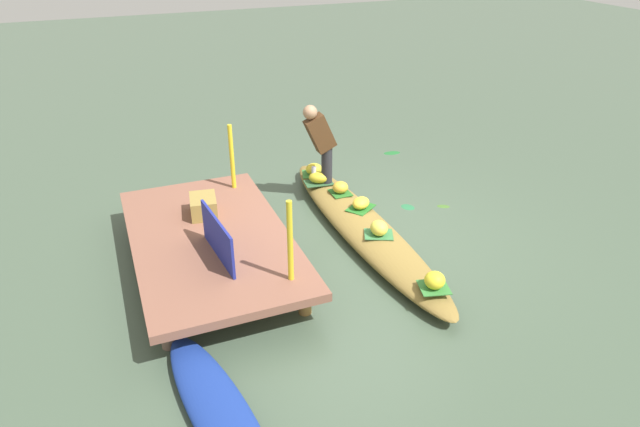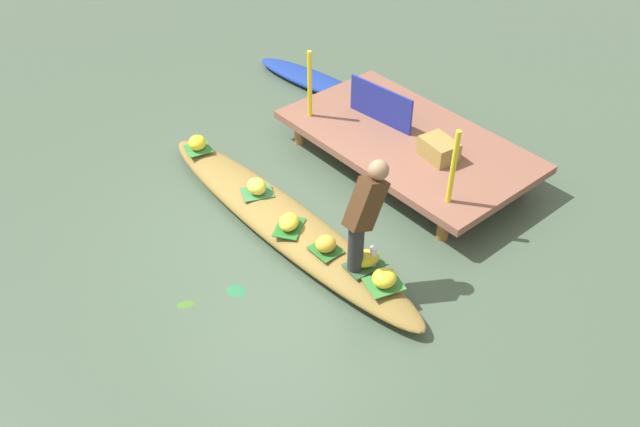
{
  "view_description": "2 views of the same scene",
  "coord_description": "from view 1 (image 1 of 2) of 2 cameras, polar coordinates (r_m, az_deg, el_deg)",
  "views": [
    {
      "loc": [
        -5.85,
        2.95,
        3.8
      ],
      "look_at": [
        0.06,
        0.58,
        0.4
      ],
      "focal_mm": 31.69,
      "sensor_mm": 36.0,
      "label": 1
    },
    {
      "loc": [
        4.66,
        -3.39,
        4.96
      ],
      "look_at": [
        0.48,
        0.15,
        0.45
      ],
      "focal_mm": 37.09,
      "sensor_mm": 36.0,
      "label": 2
    }
  ],
  "objects": [
    {
      "name": "banana_bunch_3",
      "position": [
        8.06,
        2.07,
        2.66
      ],
      "size": [
        0.24,
        0.25,
        0.17
      ],
      "primitive_type": "ellipsoid",
      "rotation": [
        0.0,
        0.0,
        4.59
      ],
      "color": "gold",
      "rests_on": "vendor_boat"
    },
    {
      "name": "banana_bunch_0",
      "position": [
        8.65,
        -0.62,
        4.52
      ],
      "size": [
        0.25,
        0.26,
        0.17
      ],
      "primitive_type": "ellipsoid",
      "rotation": [
        0.0,
        0.0,
        1.6
      ],
      "color": "yellow",
      "rests_on": "vendor_boat"
    },
    {
      "name": "banana_bunch_1",
      "position": [
        7.03,
        5.95,
        -1.47
      ],
      "size": [
        0.28,
        0.25,
        0.18
      ],
      "primitive_type": "ellipsoid",
      "rotation": [
        0.0,
        0.0,
        2.99
      ],
      "color": "yellow",
      "rests_on": "vendor_boat"
    },
    {
      "name": "drifting_plant_0",
      "position": [
        8.34,
        8.86,
        0.66
      ],
      "size": [
        0.26,
        0.24,
        0.01
      ],
      "primitive_type": "ellipsoid",
      "rotation": [
        0.0,
        0.0,
        0.35
      ],
      "color": "#296F43",
      "rests_on": "ground"
    },
    {
      "name": "leaf_mat_4",
      "position": [
        6.22,
        11.43,
        -7.31
      ],
      "size": [
        0.37,
        0.38,
        0.01
      ],
      "primitive_type": "cube",
      "rotation": [
        0.0,
        0.0,
        1.32
      ],
      "color": "#367B36",
      "rests_on": "vendor_boat"
    },
    {
      "name": "leaf_mat_5",
      "position": [
        8.4,
        -0.14,
        3.14
      ],
      "size": [
        0.31,
        0.44,
        0.01
      ],
      "primitive_type": "cube",
      "rotation": [
        0.0,
        0.0,
        1.46
      ],
      "color": "#2E5532",
      "rests_on": "vendor_boat"
    },
    {
      "name": "moored_boat",
      "position": [
        5.11,
        -10.08,
        -19.22
      ],
      "size": [
        2.27,
        0.82,
        0.17
      ],
      "primitive_type": "ellipsoid",
      "rotation": [
        0.0,
        0.0,
        0.16
      ],
      "color": "navy",
      "rests_on": "ground"
    },
    {
      "name": "water_bottle",
      "position": [
        8.37,
        -0.62,
        3.95
      ],
      "size": [
        0.07,
        0.07,
        0.25
      ],
      "primitive_type": "cylinder",
      "color": "silver",
      "rests_on": "vendor_boat"
    },
    {
      "name": "leaf_mat_3",
      "position": [
        8.09,
        2.06,
        2.12
      ],
      "size": [
        0.32,
        0.28,
        0.01
      ],
      "primitive_type": "cube",
      "rotation": [
        0.0,
        0.0,
        3.13
      ],
      "color": "#2A6825",
      "rests_on": "vendor_boat"
    },
    {
      "name": "banana_bunch_2",
      "position": [
        7.65,
        4.15,
        1.07
      ],
      "size": [
        0.33,
        0.35,
        0.15
      ],
      "primitive_type": "ellipsoid",
      "rotation": [
        0.0,
        0.0,
        5.36
      ],
      "color": "yellow",
      "rests_on": "vendor_boat"
    },
    {
      "name": "drifting_plant_2",
      "position": [
        10.23,
        7.28,
        6.1
      ],
      "size": [
        0.19,
        0.32,
        0.01
      ],
      "primitive_type": "ellipsoid",
      "rotation": [
        0.0,
        0.0,
        1.49
      ],
      "color": "#226A2F",
      "rests_on": "ground"
    },
    {
      "name": "canal_water",
      "position": [
        7.57,
        4.21,
        -2.11
      ],
      "size": [
        40.0,
        40.0,
        0.0
      ],
      "primitive_type": "plane",
      "color": "#445744",
      "rests_on": "ground"
    },
    {
      "name": "vendor_boat",
      "position": [
        7.51,
        4.24,
        -1.28
      ],
      "size": [
        4.34,
        0.72,
        0.25
      ],
      "primitive_type": "ellipsoid",
      "rotation": [
        0.0,
        0.0,
        0.01
      ],
      "color": "olive",
      "rests_on": "ground"
    },
    {
      "name": "market_banner",
      "position": [
        6.27,
        -10.3,
        -2.43
      ],
      "size": [
        1.0,
        0.13,
        0.49
      ],
      "primitive_type": "cube",
      "rotation": [
        0.0,
        0.0,
        0.1
      ],
      "color": "navy",
      "rests_on": "dock_platform"
    },
    {
      "name": "leaf_mat_0",
      "position": [
        8.68,
        -0.62,
        4.02
      ],
      "size": [
        0.4,
        0.43,
        0.01
      ],
      "primitive_type": "cube",
      "rotation": [
        0.0,
        0.0,
        1.27
      ],
      "color": "#397D36",
      "rests_on": "vendor_boat"
    },
    {
      "name": "vendor_person",
      "position": [
        8.11,
        0.05,
        7.48
      ],
      "size": [
        0.2,
        0.48,
        1.21
      ],
      "color": "#28282D",
      "rests_on": "vendor_boat"
    },
    {
      "name": "produce_crate",
      "position": [
        7.25,
        -11.68,
        0.75
      ],
      "size": [
        0.48,
        0.38,
        0.24
      ],
      "primitive_type": "cube",
      "rotation": [
        0.0,
        0.0,
        -0.15
      ],
      "color": "olive",
      "rests_on": "dock_platform"
    },
    {
      "name": "leaf_mat_2",
      "position": [
        7.69,
        4.13,
        0.58
      ],
      "size": [
        0.44,
        0.47,
        0.01
      ],
      "primitive_type": "cube",
      "rotation": [
        0.0,
        0.0,
        2.17
      ],
      "color": "#256D25",
      "rests_on": "vendor_boat"
    },
    {
      "name": "banana_bunch_5",
      "position": [
        8.36,
        -0.14,
        3.66
      ],
      "size": [
        0.31,
        0.35,
        0.17
      ],
      "primitive_type": "ellipsoid",
      "rotation": [
        0.0,
        0.0,
        4.26
      ],
      "color": "gold",
      "rests_on": "vendor_boat"
    },
    {
      "name": "drifting_plant_1",
      "position": [
        8.46,
        12.36,
        0.73
      ],
      "size": [
        0.18,
        0.22,
        0.01
      ],
      "primitive_type": "ellipsoid",
      "rotation": [
        0.0,
        0.0,
        1.08
      ],
      "color": "#426D2A",
      "rests_on": "ground"
    },
    {
      "name": "leaf_mat_1",
      "position": [
        7.08,
        5.92,
        -2.11
      ],
      "size": [
        0.4,
        0.44,
        0.01
      ],
      "primitive_type": "cube",
      "rotation": [
        0.0,
        0.0,
        1.15
      ],
      "color": "#387943",
      "rests_on": "vendor_boat"
    },
    {
      "name": "railing_post_west",
      "position": [
        5.7,
        -3.04,
        -2.82
      ],
      "size": [
        0.06,
        0.06,
        0.91
      ],
      "primitive_type": "cylinder",
      "color": "yellow",
      "rests_on": "dock_platform"
    },
    {
      "name": "railing_post_east",
      "position": [
        7.78,
        -8.89,
        5.67
      ],
      "size": [
        0.06,
        0.06,
        0.91
      ],
      "primitive_type": "cylinder",
      "color": "yellow",
      "rests_on": "dock_platform"
    },
    {
      "name": "banana_bunch_4",
      "position": [
        6.16,
        11.51,
        -6.61
      ],
      "size": [
        0.32,
        0.32,
        0.19
      ],
      "primitive_type": "ellipsoid",
      "rotation": [
        0.0,
        0.0,
        0.81
      ],
      "color": "yellow",
      "rests_on": "vendor_boat"
    },
    {
      "name": "dock_platform",
      "position": [
        6.85,
        -11.01,
        -2.65
      ],
      "size": [
        3.2,
        1.8,
        0.42
      ],
      "color": "brown",
      "rests_on": "ground"
    }
  ]
}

